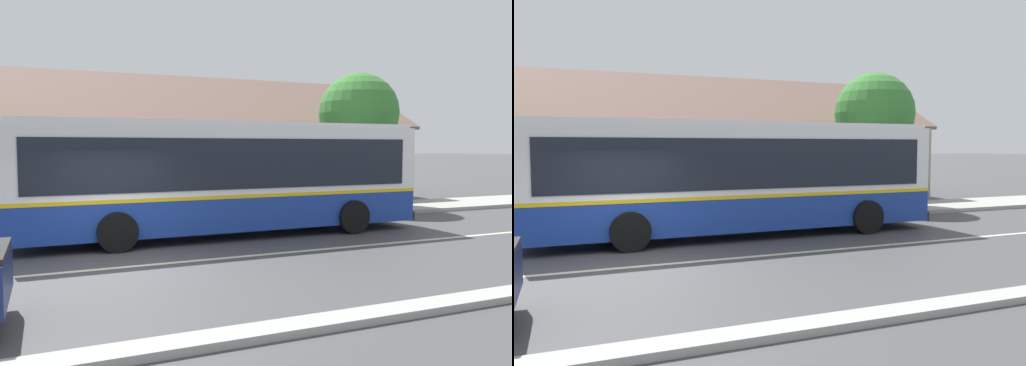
% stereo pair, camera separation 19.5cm
% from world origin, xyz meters
% --- Properties ---
extents(ground_plane, '(300.00, 300.00, 0.00)m').
position_xyz_m(ground_plane, '(0.00, 0.00, 0.00)').
color(ground_plane, '#424244').
extents(sidewalk_far, '(60.00, 3.00, 0.15)m').
position_xyz_m(sidewalk_far, '(0.00, 6.00, 0.07)').
color(sidewalk_far, '#9E9E99').
rests_on(sidewalk_far, ground).
extents(curb_near, '(60.00, 0.50, 0.12)m').
position_xyz_m(curb_near, '(0.00, -4.75, 0.06)').
color(curb_near, '#9E9E99').
rests_on(curb_near, ground).
extents(lane_divider_stripe, '(60.00, 0.16, 0.01)m').
position_xyz_m(lane_divider_stripe, '(0.00, 0.00, 0.00)').
color(lane_divider_stripe, beige).
rests_on(lane_divider_stripe, ground).
extents(community_building, '(25.04, 10.39, 7.12)m').
position_xyz_m(community_building, '(2.70, 13.60, 1.90)').
color(community_building, gray).
rests_on(community_building, ground).
extents(transit_bus, '(11.82, 2.83, 3.28)m').
position_xyz_m(transit_bus, '(3.36, 2.90, 1.76)').
color(transit_bus, navy).
rests_on(transit_bus, ground).
extents(street_tree_primary, '(3.35, 3.35, 5.67)m').
position_xyz_m(street_tree_primary, '(10.71, 6.95, 3.88)').
color(street_tree_primary, '#4C3828').
rests_on(street_tree_primary, ground).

